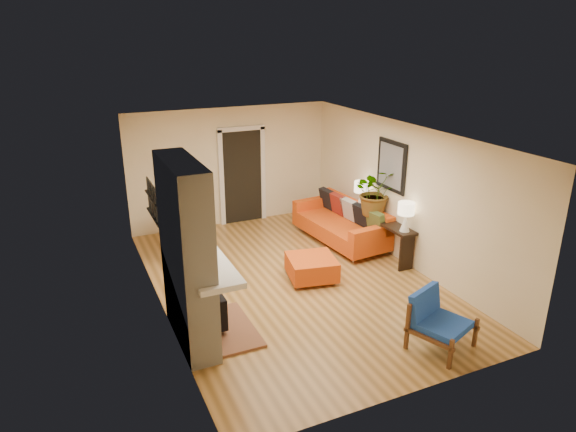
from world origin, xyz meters
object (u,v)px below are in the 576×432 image
(lamp_near, at_px, (406,213))
(blue_chair, at_px, (436,317))
(ottoman, at_px, (312,267))
(console_table, at_px, (381,225))
(sofa, at_px, (344,223))
(dining_table, at_px, (186,223))
(lamp_far, at_px, (361,191))
(houseplant, at_px, (376,191))

(lamp_near, bearing_deg, blue_chair, -116.16)
(ottoman, xyz_separation_m, console_table, (1.73, 0.46, 0.34))
(sofa, xyz_separation_m, lamp_near, (0.33, -1.57, 0.67))
(blue_chair, height_order, dining_table, dining_table)
(ottoman, distance_m, console_table, 1.82)
(dining_table, bearing_deg, lamp_far, -14.41)
(lamp_near, xyz_separation_m, houseplant, (-0.01, 0.96, 0.14))
(console_table, relative_size, houseplant, 1.95)
(console_table, xyz_separation_m, lamp_near, (0.00, -0.74, 0.49))
(sofa, xyz_separation_m, houseplant, (0.32, -0.61, 0.81))
(ottoman, bearing_deg, lamp_far, 34.84)
(houseplant, bearing_deg, dining_table, 157.74)
(console_table, bearing_deg, ottoman, -165.12)
(sofa, relative_size, houseplant, 2.45)
(blue_chair, relative_size, houseplant, 1.02)
(blue_chair, height_order, console_table, blue_chair)
(sofa, distance_m, houseplant, 1.06)
(console_table, height_order, houseplant, houseplant)
(lamp_far, bearing_deg, lamp_near, -90.00)
(blue_chair, xyz_separation_m, dining_table, (-2.33, 4.57, 0.17))
(blue_chair, height_order, houseplant, houseplant)
(sofa, xyz_separation_m, ottoman, (-1.40, -1.30, -0.15))
(dining_table, bearing_deg, houseplant, -22.26)
(dining_table, xyz_separation_m, console_table, (3.41, -1.62, -0.02))
(sofa, bearing_deg, ottoman, -137.10)
(blue_chair, distance_m, lamp_near, 2.55)
(lamp_far, relative_size, houseplant, 0.57)
(blue_chair, distance_m, dining_table, 5.13)
(blue_chair, bearing_deg, ottoman, 104.47)
(dining_table, distance_m, houseplant, 3.73)
(sofa, xyz_separation_m, dining_table, (-3.08, 0.78, 0.21))
(dining_table, bearing_deg, ottoman, -51.00)
(console_table, bearing_deg, sofa, 111.64)
(console_table, distance_m, lamp_far, 0.89)
(sofa, height_order, console_table, sofa)
(sofa, height_order, blue_chair, sofa)
(console_table, height_order, lamp_near, lamp_near)
(console_table, bearing_deg, houseplant, 92.51)
(lamp_near, height_order, houseplant, houseplant)
(dining_table, height_order, lamp_far, lamp_far)
(lamp_far, height_order, houseplant, houseplant)
(ottoman, bearing_deg, dining_table, 129.00)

